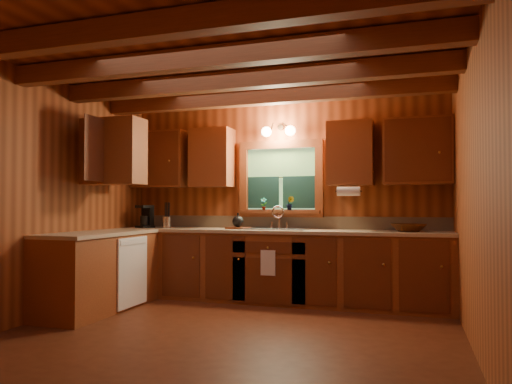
{
  "coord_description": "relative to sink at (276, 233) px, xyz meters",
  "views": [
    {
      "loc": [
        1.62,
        -4.24,
        1.2
      ],
      "look_at": [
        0.0,
        0.8,
        1.35
      ],
      "focal_mm": 33.85,
      "sensor_mm": 36.0,
      "label": 1
    }
  ],
  "objects": [
    {
      "name": "room",
      "position": [
        0.0,
        -1.6,
        0.44
      ],
      "size": [
        4.2,
        4.2,
        4.2
      ],
      "color": "#512513",
      "rests_on": "ground"
    },
    {
      "name": "ceiling_beams",
      "position": [
        0.0,
        -1.6,
        1.63
      ],
      "size": [
        4.2,
        2.54,
        0.18
      ],
      "color": "brown",
      "rests_on": "room"
    },
    {
      "name": "base_cabinets",
      "position": [
        -0.49,
        -0.32,
        -0.43
      ],
      "size": [
        4.2,
        2.22,
        0.86
      ],
      "color": "brown",
      "rests_on": "ground"
    },
    {
      "name": "countertop",
      "position": [
        -0.48,
        -0.31,
        0.02
      ],
      "size": [
        4.2,
        2.24,
        0.04
      ],
      "color": "tan",
      "rests_on": "base_cabinets"
    },
    {
      "name": "backsplash",
      "position": [
        0.0,
        0.28,
        0.12
      ],
      "size": [
        4.2,
        0.02,
        0.16
      ],
      "primitive_type": "cube",
      "color": "tan",
      "rests_on": "room"
    },
    {
      "name": "dishwasher_panel",
      "position": [
        -1.47,
        -0.92,
        -0.43
      ],
      "size": [
        0.02,
        0.6,
        0.8
      ],
      "primitive_type": "cube",
      "color": "white",
      "rests_on": "base_cabinets"
    },
    {
      "name": "upper_cabinets",
      "position": [
        -0.56,
        -0.18,
        0.98
      ],
      "size": [
        4.19,
        1.77,
        0.78
      ],
      "color": "brown",
      "rests_on": "room"
    },
    {
      "name": "window",
      "position": [
        0.0,
        0.26,
        0.67
      ],
      "size": [
        1.12,
        0.08,
        1.0
      ],
      "color": "brown",
      "rests_on": "room"
    },
    {
      "name": "window_sill",
      "position": [
        0.0,
        0.22,
        0.26
      ],
      "size": [
        1.06,
        0.14,
        0.04
      ],
      "primitive_type": "cube",
      "color": "brown",
      "rests_on": "room"
    },
    {
      "name": "wall_sconce",
      "position": [
        0.0,
        0.14,
        1.31
      ],
      "size": [
        0.45,
        0.21,
        0.17
      ],
      "color": "black",
      "rests_on": "room"
    },
    {
      "name": "paper_towel_roll",
      "position": [
        0.92,
        -0.07,
        0.51
      ],
      "size": [
        0.27,
        0.11,
        0.11
      ],
      "primitive_type": "cylinder",
      "rotation": [
        0.0,
        1.57,
        0.0
      ],
      "color": "white",
      "rests_on": "upper_cabinets"
    },
    {
      "name": "dish_towel",
      "position": [
        0.0,
        -0.34,
        -0.34
      ],
      "size": [
        0.18,
        0.01,
        0.3
      ],
      "primitive_type": "cube",
      "color": "white",
      "rests_on": "base_cabinets"
    },
    {
      "name": "sink",
      "position": [
        0.0,
        0.0,
        0.0
      ],
      "size": [
        0.82,
        0.48,
        0.43
      ],
      "color": "silver",
      "rests_on": "countertop"
    },
    {
      "name": "coffee_maker",
      "position": [
        -1.81,
        -0.06,
        0.19
      ],
      "size": [
        0.17,
        0.22,
        0.31
      ],
      "rotation": [
        0.0,
        0.0,
        -0.33
      ],
      "color": "black",
      "rests_on": "countertop"
    },
    {
      "name": "utensil_crock",
      "position": [
        -1.51,
        -0.04,
        0.13
      ],
      "size": [
        0.12,
        0.12,
        0.34
      ],
      "rotation": [
        0.0,
        0.0,
        0.13
      ],
      "color": "silver",
      "rests_on": "countertop"
    },
    {
      "name": "cutting_board",
      "position": [
        -0.49,
        -0.04,
        0.06
      ],
      "size": [
        0.31,
        0.26,
        0.02
      ],
      "primitive_type": "cube",
      "rotation": [
        0.0,
        0.0,
        -0.24
      ],
      "color": "#562512",
      "rests_on": "countertop"
    },
    {
      "name": "teakettle",
      "position": [
        -0.49,
        -0.04,
        0.14
      ],
      "size": [
        0.15,
        0.15,
        0.18
      ],
      "rotation": [
        0.0,
        0.0,
        0.06
      ],
      "color": "black",
      "rests_on": "cutting_board"
    },
    {
      "name": "wicker_basket",
      "position": [
        1.59,
        -0.0,
        0.09
      ],
      "size": [
        0.48,
        0.48,
        0.09
      ],
      "primitive_type": "imported",
      "rotation": [
        0.0,
        0.0,
        0.41
      ],
      "color": "#48230C",
      "rests_on": "countertop"
    },
    {
      "name": "potted_plant_left",
      "position": [
        -0.22,
        0.2,
        0.37
      ],
      "size": [
        0.1,
        0.08,
        0.17
      ],
      "primitive_type": "imported",
      "rotation": [
        0.0,
        0.0,
        0.22
      ],
      "color": "#562512",
      "rests_on": "window_sill"
    },
    {
      "name": "potted_plant_right",
      "position": [
        0.14,
        0.19,
        0.37
      ],
      "size": [
        0.1,
        0.08,
        0.18
      ],
      "primitive_type": "imported",
      "rotation": [
        0.0,
        0.0,
        -0.01
      ],
      "color": "#562512",
      "rests_on": "window_sill"
    }
  ]
}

